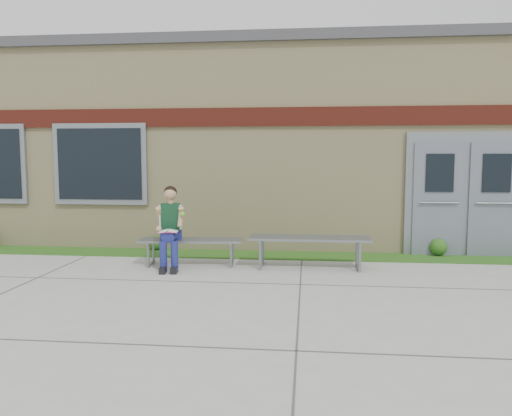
# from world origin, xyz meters

# --- Properties ---
(ground) EXTENTS (80.00, 80.00, 0.00)m
(ground) POSITION_xyz_m (0.00, 0.00, 0.00)
(ground) COLOR #9E9E99
(ground) RESTS_ON ground
(grass_strip) EXTENTS (16.00, 0.80, 0.02)m
(grass_strip) POSITION_xyz_m (0.00, 2.60, 0.01)
(grass_strip) COLOR #1B4D14
(grass_strip) RESTS_ON ground
(school_building) EXTENTS (16.20, 6.22, 4.20)m
(school_building) POSITION_xyz_m (-0.00, 5.99, 2.10)
(school_building) COLOR beige
(school_building) RESTS_ON ground
(bench_left) EXTENTS (1.76, 0.62, 0.45)m
(bench_left) POSITION_xyz_m (-0.87, 1.63, 0.35)
(bench_left) COLOR slate
(bench_left) RESTS_ON ground
(bench_right) EXTENTS (2.00, 0.56, 0.52)m
(bench_right) POSITION_xyz_m (1.13, 1.63, 0.40)
(bench_right) COLOR slate
(bench_right) RESTS_ON ground
(girl) EXTENTS (0.52, 0.84, 1.36)m
(girl) POSITION_xyz_m (-1.17, 1.43, 0.70)
(girl) COLOR navy
(girl) RESTS_ON ground
(shrub_mid) EXTENTS (0.28, 0.28, 0.28)m
(shrub_mid) POSITION_xyz_m (-1.87, 2.85, 0.16)
(shrub_mid) COLOR #1B4D14
(shrub_mid) RESTS_ON grass_strip
(shrub_east) EXTENTS (0.32, 0.32, 0.32)m
(shrub_east) POSITION_xyz_m (3.52, 2.85, 0.18)
(shrub_east) COLOR #1B4D14
(shrub_east) RESTS_ON grass_strip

